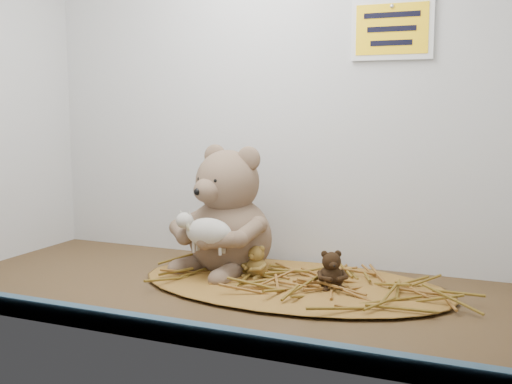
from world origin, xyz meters
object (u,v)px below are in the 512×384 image
at_px(toy_lamb, 209,233).
at_px(mini_teddy_brown, 331,268).
at_px(mini_teddy_tan, 257,260).
at_px(main_teddy, 230,210).

distance_m(toy_lamb, mini_teddy_brown, 0.27).
bearing_deg(mini_teddy_tan, mini_teddy_brown, 14.48).
distance_m(mini_teddy_tan, mini_teddy_brown, 0.17).
relative_size(mini_teddy_tan, mini_teddy_brown, 0.92).
distance_m(main_teddy, mini_teddy_tan, 0.14).
relative_size(main_teddy, toy_lamb, 2.15).
xyz_separation_m(mini_teddy_tan, mini_teddy_brown, (0.17, -0.02, 0.00)).
bearing_deg(mini_teddy_tan, main_teddy, 171.58).
relative_size(toy_lamb, mini_teddy_tan, 1.88).
bearing_deg(mini_teddy_tan, toy_lamb, -126.25).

